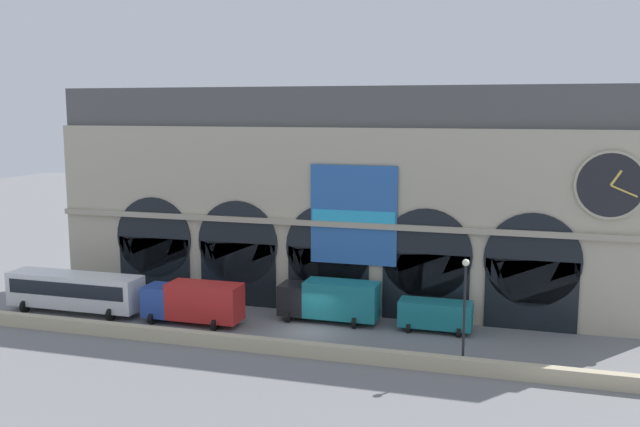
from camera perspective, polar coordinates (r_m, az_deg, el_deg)
The scene contains 8 objects.
ground_plane at distance 50.82m, azimuth -0.90°, elevation -9.63°, with size 200.00×200.00×0.00m, color slate.
quay_parapet_wall at distance 46.29m, azimuth -2.75°, elevation -10.88°, with size 90.00×0.70×0.95m, color #BCAD8C.
station_building at distance 56.00m, azimuth 1.44°, elevation 1.05°, with size 47.05×5.56×17.56m.
bus_west at distance 58.11m, azimuth -19.38°, elevation -5.96°, with size 11.00×3.25×3.10m.
box_truck_midwest at distance 53.01m, azimuth -10.27°, elevation -7.08°, with size 7.50×2.91×3.12m.
box_truck_center at distance 52.64m, azimuth 0.82°, elevation -7.05°, with size 7.50×2.91×3.12m.
van_mideast at distance 51.28m, azimuth 9.41°, elevation -8.12°, with size 5.20×2.48×2.20m.
street_lamp_quayside at distance 43.61m, azimuth 11.74°, elevation -6.86°, with size 0.44×0.44×6.90m.
Camera 1 is at (14.54, -46.02, 15.93)m, focal length 39.17 mm.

